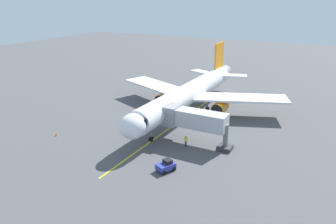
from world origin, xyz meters
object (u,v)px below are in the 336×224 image
(airplane, at_px, (189,94))
(safety_cone_nose_right, at_px, (133,124))
(safety_cone_nose_left, at_px, (56,134))
(safety_cone_wing_port, at_px, (137,127))
(safety_cone_wing_starboard, at_px, (169,166))
(ground_crew_marshaller, at_px, (186,141))
(jet_bridge, at_px, (190,119))
(tug_near_nose, at_px, (166,166))

(airplane, height_order, safety_cone_nose_right, airplane)
(safety_cone_nose_left, height_order, safety_cone_wing_port, same)
(airplane, xyz_separation_m, safety_cone_wing_starboard, (-6.05, 19.99, -3.73))
(airplane, relative_size, safety_cone_wing_port, 73.19)
(ground_crew_marshaller, height_order, safety_cone_wing_starboard, ground_crew_marshaller)
(jet_bridge, distance_m, safety_cone_wing_starboard, 9.34)
(ground_crew_marshaller, height_order, safety_cone_wing_port, ground_crew_marshaller)
(jet_bridge, height_order, safety_cone_wing_port, jet_bridge)
(jet_bridge, relative_size, safety_cone_nose_left, 20.78)
(tug_near_nose, bearing_deg, safety_cone_nose_left, -4.78)
(airplane, bearing_deg, jet_bridge, 114.43)
(airplane, xyz_separation_m, safety_cone_nose_right, (6.14, 9.66, -3.73))
(tug_near_nose, bearing_deg, ground_crew_marshaller, -84.73)
(tug_near_nose, distance_m, safety_cone_nose_left, 20.71)
(jet_bridge, xyz_separation_m, safety_cone_nose_right, (11.31, -1.71, -3.49))
(safety_cone_nose_left, xyz_separation_m, safety_cone_nose_right, (-8.47, -9.41, 0.00))
(jet_bridge, relative_size, ground_crew_marshaller, 6.68)
(safety_cone_nose_right, height_order, safety_cone_wing_port, same)
(safety_cone_wing_port, bearing_deg, safety_cone_nose_right, -36.79)
(tug_near_nose, relative_size, safety_cone_nose_right, 4.95)
(safety_cone_nose_left, xyz_separation_m, safety_cone_wing_starboard, (-20.66, 0.92, 0.00))
(tug_near_nose, height_order, safety_cone_wing_starboard, tug_near_nose)
(jet_bridge, height_order, safety_cone_nose_left, jet_bridge)
(safety_cone_nose_left, bearing_deg, tug_near_nose, 175.22)
(safety_cone_wing_port, bearing_deg, safety_cone_nose_left, 40.59)
(jet_bridge, bearing_deg, tug_near_nose, 95.24)
(ground_crew_marshaller, height_order, safety_cone_nose_right, ground_crew_marshaller)
(safety_cone_wing_starboard, bearing_deg, tug_near_nose, 88.41)
(ground_crew_marshaller, bearing_deg, safety_cone_nose_left, 16.53)
(tug_near_nose, relative_size, safety_cone_wing_starboard, 4.95)
(ground_crew_marshaller, distance_m, safety_cone_nose_left, 20.80)
(airplane, relative_size, safety_cone_wing_starboard, 73.19)
(safety_cone_wing_starboard, bearing_deg, safety_cone_wing_port, -40.67)
(safety_cone_nose_right, bearing_deg, safety_cone_wing_starboard, 139.74)
(airplane, bearing_deg, safety_cone_nose_left, 52.55)
(safety_cone_wing_starboard, bearing_deg, airplane, -73.15)
(tug_near_nose, xyz_separation_m, safety_cone_wing_port, (10.83, -10.13, -0.43))
(airplane, distance_m, jet_bridge, 12.50)
(airplane, xyz_separation_m, tug_near_nose, (-6.03, 20.80, -3.30))
(airplane, distance_m, tug_near_nose, 21.90)
(tug_near_nose, bearing_deg, airplane, -73.83)
(jet_bridge, height_order, safety_cone_nose_right, jet_bridge)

